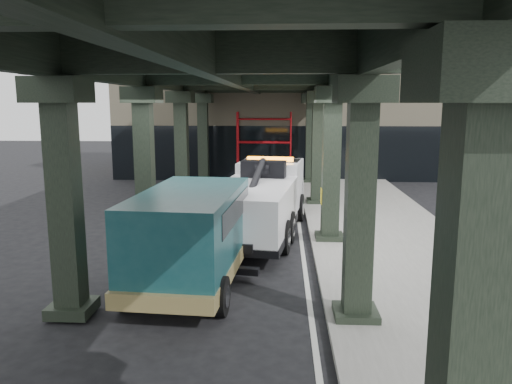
% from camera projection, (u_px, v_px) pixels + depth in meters
% --- Properties ---
extents(ground, '(90.00, 90.00, 0.00)m').
position_uv_depth(ground, '(245.00, 261.00, 14.43)').
color(ground, black).
rests_on(ground, ground).
extents(sidewalk, '(5.00, 40.00, 0.15)m').
position_uv_depth(sidewalk, '(388.00, 241.00, 16.15)').
color(sidewalk, gray).
rests_on(sidewalk, ground).
extents(lane_stripe, '(0.12, 38.00, 0.01)m').
position_uv_depth(lane_stripe, '(301.00, 242.00, 16.31)').
color(lane_stripe, silver).
rests_on(lane_stripe, ground).
extents(viaduct, '(7.40, 32.00, 6.40)m').
position_uv_depth(viaduct, '(236.00, 71.00, 15.46)').
color(viaduct, black).
rests_on(viaduct, ground).
extents(building, '(22.00, 10.00, 8.00)m').
position_uv_depth(building, '(297.00, 111.00, 33.28)').
color(building, '#C6B793').
rests_on(building, ground).
extents(scaffolding, '(3.08, 0.88, 4.00)m').
position_uv_depth(scaffolding, '(264.00, 145.00, 28.46)').
color(scaffolding, red).
rests_on(scaffolding, ground).
extents(tow_truck, '(3.25, 8.28, 2.65)m').
position_uv_depth(tow_truck, '(262.00, 198.00, 17.13)').
color(tow_truck, black).
rests_on(tow_truck, ground).
extents(towed_van, '(2.76, 6.11, 2.42)m').
position_uv_depth(towed_van, '(194.00, 233.00, 12.46)').
color(towed_van, '#134146').
rests_on(towed_van, ground).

